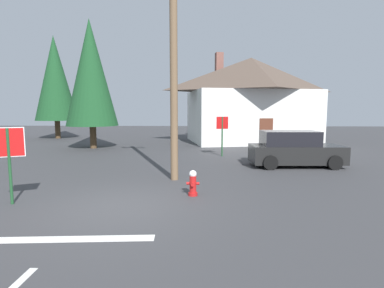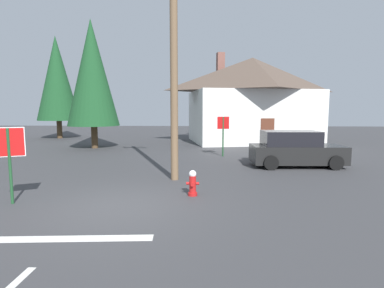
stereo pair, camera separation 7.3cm
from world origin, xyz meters
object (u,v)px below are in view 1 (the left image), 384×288
at_px(utility_pole, 174,43).
at_px(pine_tree_mid_left, 55,79).
at_px(house, 250,99).
at_px(stop_sign_near, 9,150).
at_px(parked_car, 294,150).
at_px(fire_hydrant, 193,183).
at_px(pine_tree_tall_left, 91,73).
at_px(stop_sign_far, 222,128).

bearing_deg(utility_pole, pine_tree_mid_left, 127.85).
relative_size(house, pine_tree_mid_left, 1.24).
bearing_deg(stop_sign_near, house, 61.69).
bearing_deg(parked_car, utility_pole, -151.16).
xyz_separation_m(house, pine_tree_mid_left, (-17.14, 2.05, 1.88)).
bearing_deg(house, pine_tree_mid_left, 173.19).
distance_m(fire_hydrant, pine_tree_tall_left, 13.98).
distance_m(fire_hydrant, pine_tree_mid_left, 22.70).
xyz_separation_m(fire_hydrant, stop_sign_far, (1.34, 7.81, 1.21)).
xyz_separation_m(utility_pole, house, (4.86, 13.76, -1.49)).
height_order(fire_hydrant, stop_sign_far, stop_sign_far).
xyz_separation_m(stop_sign_far, pine_tree_mid_left, (-14.40, 10.08, 3.79)).
height_order(fire_hydrant, house, house).
relative_size(fire_hydrant, stop_sign_far, 0.35).
relative_size(utility_pole, parked_car, 2.29).
xyz_separation_m(fire_hydrant, pine_tree_mid_left, (-13.05, 17.89, 5.00)).
distance_m(stop_sign_far, pine_tree_mid_left, 17.98).
relative_size(house, parked_car, 2.70).
relative_size(stop_sign_near, house, 0.19).
xyz_separation_m(house, parked_car, (0.42, -10.86, -2.73)).
relative_size(pine_tree_tall_left, pine_tree_mid_left, 0.93).
height_order(utility_pole, parked_car, utility_pole).
bearing_deg(pine_tree_mid_left, fire_hydrant, -53.88).
bearing_deg(house, utility_pole, -109.44).
bearing_deg(fire_hydrant, parked_car, 47.91).
bearing_deg(stop_sign_near, parked_car, 32.31).
height_order(stop_sign_far, pine_tree_mid_left, pine_tree_mid_left).
distance_m(utility_pole, pine_tree_mid_left, 20.02).
bearing_deg(parked_car, house, 92.20).
bearing_deg(stop_sign_near, pine_tree_mid_left, 113.06).
relative_size(stop_sign_near, parked_car, 0.51).
relative_size(fire_hydrant, pine_tree_mid_left, 0.09).
distance_m(fire_hydrant, house, 16.65).
distance_m(house, pine_tree_mid_left, 17.36).
distance_m(parked_car, pine_tree_mid_left, 22.27).
bearing_deg(pine_tree_tall_left, parked_car, -27.40).
relative_size(utility_pole, pine_tree_tall_left, 1.13).
xyz_separation_m(fire_hydrant, utility_pole, (-0.77, 2.08, 4.61)).
relative_size(stop_sign_far, pine_tree_tall_left, 0.26).
xyz_separation_m(stop_sign_far, pine_tree_tall_left, (-8.55, 3.24, 3.43)).
distance_m(fire_hydrant, parked_car, 6.73).
relative_size(stop_sign_far, parked_car, 0.53).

